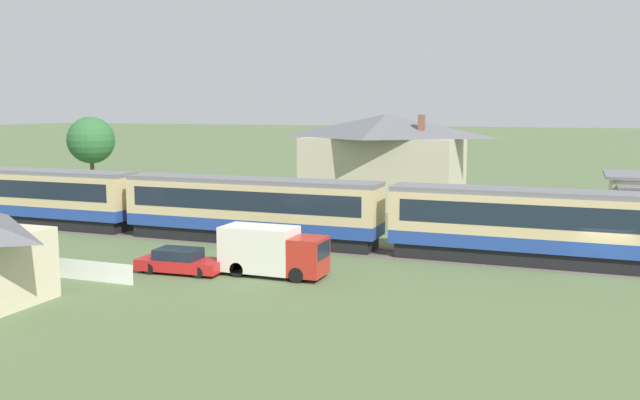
{
  "coord_description": "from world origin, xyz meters",
  "views": [
    {
      "loc": [
        -1.77,
        -38.94,
        8.86
      ],
      "look_at": [
        -18.16,
        4.42,
        2.59
      ],
      "focal_mm": 38.0,
      "sensor_mm": 36.0,
      "label": 1
    }
  ],
  "objects": [
    {
      "name": "yard_tree_1",
      "position": [
        -46.47,
        15.5,
        5.75
      ],
      "size": [
        4.6,
        4.6,
        8.08
      ],
      "color": "brown",
      "rests_on": "ground_plane"
    },
    {
      "name": "railway_track",
      "position": [
        -18.66,
        1.06,
        0.01
      ],
      "size": [
        127.74,
        3.6,
        0.04
      ],
      "color": "#665B51",
      "rests_on": "ground_plane"
    },
    {
      "name": "ground_plane",
      "position": [
        0.0,
        0.0,
        0.0
      ],
      "size": [
        600.0,
        600.0,
        0.0
      ],
      "primitive_type": "plane",
      "color": "#566B42"
    },
    {
      "name": "passenger_train",
      "position": [
        -12.23,
        1.06,
        2.38
      ],
      "size": [
        73.91,
        2.93,
        4.29
      ],
      "color": "#234293",
      "rests_on": "ground_plane"
    },
    {
      "name": "delivery_truck_red",
      "position": [
        -16.68,
        -6.8,
        1.34
      ],
      "size": [
        5.7,
        2.14,
        2.61
      ],
      "color": "#B2281E",
      "rests_on": "ground_plane"
    },
    {
      "name": "parked_car_red",
      "position": [
        -21.62,
        -7.96,
        0.62
      ],
      "size": [
        4.84,
        2.18,
        1.32
      ],
      "rotation": [
        0.0,
        0.0,
        0.06
      ],
      "color": "red",
      "rests_on": "ground_plane"
    },
    {
      "name": "station_house_grey_roof",
      "position": [
        -18.24,
        21.56,
        4.3
      ],
      "size": [
        14.63,
        10.48,
        8.34
      ],
      "color": "#BCB293",
      "rests_on": "ground_plane"
    }
  ]
}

